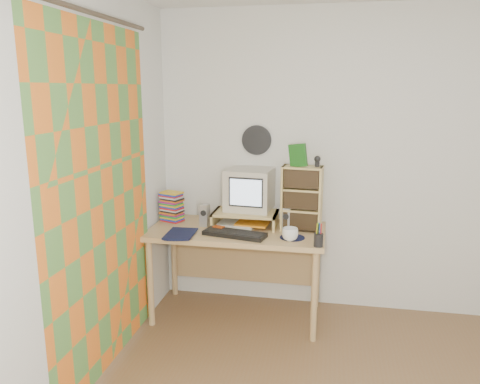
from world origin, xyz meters
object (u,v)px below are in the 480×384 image
at_px(desk, 238,242).
at_px(keyboard, 235,234).
at_px(cd_rack, 302,199).
at_px(diary, 167,232).
at_px(dvd_stack, 172,207).
at_px(mug, 290,234).
at_px(crt_monitor, 249,190).

xyz_separation_m(desk, keyboard, (0.02, -0.24, 0.15)).
xyz_separation_m(cd_rack, diary, (-1.00, -0.33, -0.23)).
bearing_deg(keyboard, desk, 106.79).
bearing_deg(dvd_stack, keyboard, -7.20).
xyz_separation_m(desk, mug, (0.44, -0.27, 0.18)).
distance_m(dvd_stack, mug, 1.09).
distance_m(desk, cd_rack, 0.64).
bearing_deg(crt_monitor, dvd_stack, -172.40).
distance_m(dvd_stack, diary, 0.41).
bearing_deg(cd_rack, dvd_stack, -177.26).
relative_size(crt_monitor, mug, 2.93).
xyz_separation_m(keyboard, cd_rack, (0.49, 0.26, 0.24)).
bearing_deg(mug, diary, -177.20).
relative_size(dvd_stack, diary, 0.93).
bearing_deg(keyboard, diary, -159.17).
distance_m(keyboard, diary, 0.52).
bearing_deg(mug, keyboard, 175.80).
bearing_deg(dvd_stack, crt_monitor, 21.42).
distance_m(desk, mug, 0.55).
bearing_deg(crt_monitor, mug, -38.04).
xyz_separation_m(keyboard, dvd_stack, (-0.61, 0.31, 0.10)).
height_order(desk, mug, mug).
height_order(crt_monitor, cd_rack, cd_rack).
xyz_separation_m(crt_monitor, keyboard, (-0.05, -0.33, -0.27)).
distance_m(dvd_stack, cd_rack, 1.11).
xyz_separation_m(keyboard, mug, (0.43, -0.03, 0.03)).
bearing_deg(keyboard, mug, 8.12).
bearing_deg(dvd_stack, diary, -56.95).
relative_size(keyboard, diary, 1.87).
bearing_deg(cd_rack, crt_monitor, 175.94).
distance_m(mug, diary, 0.94).
relative_size(keyboard, dvd_stack, 2.01).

